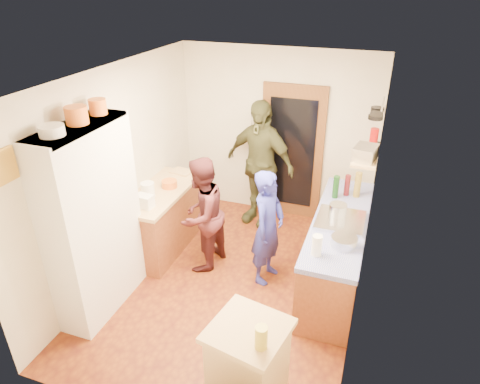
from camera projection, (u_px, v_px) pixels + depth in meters
The scene contains 44 objects.
floor at pixel (232, 283), 5.43m from camera, with size 3.00×4.00×0.02m, color brown.
ceiling at pixel (230, 75), 4.23m from camera, with size 3.00×4.00×0.02m, color silver.
wall_back at pixel (277, 135), 6.51m from camera, with size 3.00×0.02×2.60m, color beige.
wall_front at pixel (137, 311), 3.15m from camera, with size 3.00×0.02×2.60m, color beige.
wall_left at pixel (117, 173), 5.27m from camera, with size 0.02×4.00×2.60m, color beige.
wall_right at pixel (369, 214), 4.39m from camera, with size 0.02×4.00×2.60m, color beige.
door_frame at pixel (292, 153), 6.52m from camera, with size 0.95×0.06×2.10m, color brown.
door_glass at pixel (291, 154), 6.49m from camera, with size 0.70×0.02×1.70m, color black.
hutch_body at pixel (94, 222), 4.63m from camera, with size 0.40×1.20×2.20m, color white.
hutch_top_shelf at pixel (76, 127), 4.14m from camera, with size 0.40×1.14×0.04m, color white.
plate_stack at pixel (52, 131), 3.84m from camera, with size 0.23×0.23×0.10m, color white.
orange_pot_a at pixel (76, 115), 4.11m from camera, with size 0.22×0.22×0.17m, color orange.
orange_pot_b at pixel (98, 107), 4.40m from camera, with size 0.18×0.18×0.16m, color orange.
left_counter_base at pixel (163, 220), 5.96m from camera, with size 0.60×1.40×0.85m, color brown.
left_counter_top at pixel (160, 192), 5.75m from camera, with size 0.64×1.44×0.05m, color tan.
toaster at pixel (144, 201), 5.30m from camera, with size 0.22×0.15×0.16m, color white.
kettle at pixel (148, 190), 5.54m from camera, with size 0.17×0.17×0.20m, color white.
orange_bowl at pixel (169, 184), 5.81m from camera, with size 0.21×0.21×0.09m, color orange.
chopping_board at pixel (182, 172), 6.25m from camera, with size 0.30×0.22×0.03m, color tan.
right_counter_base at pixel (337, 252), 5.30m from camera, with size 0.60×2.20×0.84m, color brown.
right_counter_top at pixel (341, 221), 5.09m from camera, with size 0.62×2.22×0.06m, color #1720A2.
hob at pixel (340, 220), 5.02m from camera, with size 0.55×0.58×0.04m, color silver.
pot_on_hob at pixel (338, 209), 5.07m from camera, with size 0.21×0.21×0.13m, color silver.
bottle_a at pixel (336, 187), 5.49m from camera, with size 0.08×0.08×0.30m, color #143F14.
bottle_b at pixel (347, 185), 5.56m from camera, with size 0.07×0.07×0.28m, color #591419.
bottle_c at pixel (358, 185), 5.51m from camera, with size 0.08×0.08×0.34m, color olive.
paper_towel at pixel (317, 245), 4.39m from camera, with size 0.11×0.11×0.23m, color white.
mixing_bowl at pixel (344, 242), 4.56m from camera, with size 0.28×0.28×0.11m, color silver.
island_base at pixel (248, 369), 3.74m from camera, with size 0.55×0.55×0.86m, color tan.
island_top at pixel (248, 331), 3.53m from camera, with size 0.62×0.62×0.05m, color tan.
cutting_board at pixel (246, 324), 3.58m from camera, with size 0.35×0.28×0.02m, color white.
oil_jar at pixel (261, 337), 3.29m from camera, with size 0.10×0.10×0.20m, color #AD9E2D.
pan_rail at pixel (383, 104), 5.33m from camera, with size 0.02×0.02×0.65m, color silver.
pan_hang_a at pixel (376, 117), 5.26m from camera, with size 0.18×0.18×0.05m, color black.
pan_hang_b at pixel (376, 114), 5.44m from camera, with size 0.16×0.16×0.05m, color black.
pan_hang_c at pixel (377, 109), 5.60m from camera, with size 0.17×0.17×0.05m, color black.
wall_shelf at pixel (364, 161), 4.62m from camera, with size 0.26×0.42×0.03m, color tan.
radio at pixel (365, 153), 4.58m from camera, with size 0.22×0.30×0.15m, color silver.
ext_bracket at pixel (378, 144), 5.75m from camera, with size 0.06×0.10×0.04m, color black.
fire_extinguisher at pixel (373, 140), 5.75m from camera, with size 0.11×0.11×0.32m, color red.
picture_frame at pixel (4, 166), 3.62m from camera, with size 0.03×0.25×0.30m, color gold.
person_hob at pixel (269, 229), 5.17m from camera, with size 0.54×0.36×1.49m, color #2B309E.
person_left at pixel (205, 214), 5.44m from camera, with size 0.75×0.58×1.54m, color #481D20.
person_back at pixel (260, 164), 6.34m from camera, with size 1.14×0.47×1.94m, color #3D3F23.
Camera 1 is at (1.51, -4.01, 3.53)m, focal length 32.00 mm.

